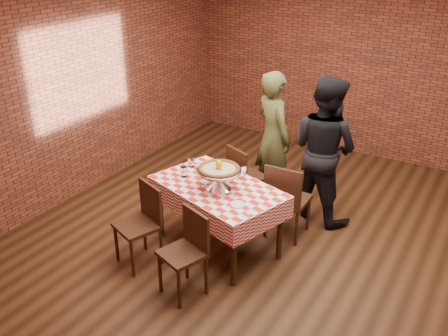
{
  "coord_description": "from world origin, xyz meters",
  "views": [
    {
      "loc": [
        1.96,
        -4.3,
        3.18
      ],
      "look_at": [
        -0.45,
        -0.31,
        0.95
      ],
      "focal_mm": 39.59,
      "sensor_mm": 36.0,
      "label": 1
    }
  ],
  "objects_px": {
    "diner_olive": "(273,137)",
    "diner_black": "(324,149)",
    "water_glass_right": "(191,162)",
    "chair_far_right": "(288,199)",
    "chair_near_right": "(182,256)",
    "pizza": "(219,169)",
    "chair_near_left": "(137,227)",
    "water_glass_left": "(184,172)",
    "pizza_stand": "(219,179)",
    "table": "(218,217)",
    "chair_far_left": "(247,178)",
    "condiment_caddy": "(241,171)"
  },
  "relations": [
    {
      "from": "pizza",
      "to": "diner_olive",
      "type": "relative_size",
      "value": 0.25
    },
    {
      "from": "chair_near_left",
      "to": "pizza",
      "type": "bearing_deg",
      "value": 67.86
    },
    {
      "from": "table",
      "to": "diner_black",
      "type": "distance_m",
      "value": 1.5
    },
    {
      "from": "condiment_caddy",
      "to": "water_glass_right",
      "type": "bearing_deg",
      "value": -141.02
    },
    {
      "from": "pizza_stand",
      "to": "diner_olive",
      "type": "distance_m",
      "value": 1.39
    },
    {
      "from": "pizza",
      "to": "chair_far_left",
      "type": "xyz_separation_m",
      "value": [
        -0.16,
        0.93,
        -0.55
      ]
    },
    {
      "from": "water_glass_right",
      "to": "chair_far_right",
      "type": "height_order",
      "value": "chair_far_right"
    },
    {
      "from": "table",
      "to": "pizza",
      "type": "xyz_separation_m",
      "value": [
        0.04,
        -0.03,
        0.6
      ]
    },
    {
      "from": "chair_far_right",
      "to": "water_glass_right",
      "type": "bearing_deg",
      "value": 17.83
    },
    {
      "from": "water_glass_right",
      "to": "chair_near_right",
      "type": "xyz_separation_m",
      "value": [
        0.64,
        -1.1,
        -0.39
      ]
    },
    {
      "from": "chair_near_left",
      "to": "chair_far_left",
      "type": "height_order",
      "value": "chair_near_left"
    },
    {
      "from": "pizza_stand",
      "to": "water_glass_right",
      "type": "xyz_separation_m",
      "value": [
        -0.55,
        0.29,
        -0.05
      ]
    },
    {
      "from": "pizza",
      "to": "chair_far_right",
      "type": "distance_m",
      "value": 0.99
    },
    {
      "from": "pizza_stand",
      "to": "water_glass_right",
      "type": "relative_size",
      "value": 4.21
    },
    {
      "from": "chair_near_left",
      "to": "diner_olive",
      "type": "relative_size",
      "value": 0.52
    },
    {
      "from": "pizza",
      "to": "chair_far_right",
      "type": "xyz_separation_m",
      "value": [
        0.51,
        0.67,
        -0.52
      ]
    },
    {
      "from": "pizza_stand",
      "to": "condiment_caddy",
      "type": "bearing_deg",
      "value": 80.07
    },
    {
      "from": "pizza_stand",
      "to": "pizza",
      "type": "bearing_deg",
      "value": 0.0
    },
    {
      "from": "condiment_caddy",
      "to": "chair_near_right",
      "type": "xyz_separation_m",
      "value": [
        0.03,
        -1.16,
        -0.4
      ]
    },
    {
      "from": "table",
      "to": "pizza_stand",
      "type": "distance_m",
      "value": 0.49
    },
    {
      "from": "water_glass_right",
      "to": "chair_far_right",
      "type": "distance_m",
      "value": 1.18
    },
    {
      "from": "pizza_stand",
      "to": "chair_near_left",
      "type": "bearing_deg",
      "value": -132.3
    },
    {
      "from": "chair_near_right",
      "to": "chair_far_left",
      "type": "distance_m",
      "value": 1.76
    },
    {
      "from": "diner_olive",
      "to": "diner_black",
      "type": "relative_size",
      "value": 0.96
    },
    {
      "from": "water_glass_left",
      "to": "diner_olive",
      "type": "bearing_deg",
      "value": 72.9
    },
    {
      "from": "water_glass_right",
      "to": "diner_olive",
      "type": "xyz_separation_m",
      "value": [
        0.5,
        1.1,
        0.03
      ]
    },
    {
      "from": "pizza_stand",
      "to": "chair_near_right",
      "type": "xyz_separation_m",
      "value": [
        0.09,
        -0.81,
        -0.44
      ]
    },
    {
      "from": "water_glass_right",
      "to": "chair_near_right",
      "type": "distance_m",
      "value": 1.33
    },
    {
      "from": "water_glass_left",
      "to": "diner_olive",
      "type": "distance_m",
      "value": 1.42
    },
    {
      "from": "table",
      "to": "water_glass_left",
      "type": "xyz_separation_m",
      "value": [
        -0.44,
        0.0,
        0.44
      ]
    },
    {
      "from": "condiment_caddy",
      "to": "chair_far_right",
      "type": "bearing_deg",
      "value": 68.98
    },
    {
      "from": "chair_near_left",
      "to": "diner_black",
      "type": "relative_size",
      "value": 0.5
    },
    {
      "from": "chair_far_left",
      "to": "chair_near_left",
      "type": "bearing_deg",
      "value": 97.96
    },
    {
      "from": "diner_olive",
      "to": "diner_black",
      "type": "bearing_deg",
      "value": -159.47
    },
    {
      "from": "water_glass_right",
      "to": "chair_far_right",
      "type": "bearing_deg",
      "value": 19.67
    },
    {
      "from": "pizza_stand",
      "to": "chair_near_right",
      "type": "distance_m",
      "value": 0.93
    },
    {
      "from": "table",
      "to": "diner_black",
      "type": "relative_size",
      "value": 0.78
    },
    {
      "from": "diner_black",
      "to": "condiment_caddy",
      "type": "bearing_deg",
      "value": 73.21
    },
    {
      "from": "water_glass_left",
      "to": "chair_near_left",
      "type": "xyz_separation_m",
      "value": [
        -0.12,
        -0.69,
        -0.38
      ]
    },
    {
      "from": "table",
      "to": "water_glass_right",
      "type": "height_order",
      "value": "water_glass_right"
    },
    {
      "from": "pizza",
      "to": "chair_near_left",
      "type": "relative_size",
      "value": 0.49
    },
    {
      "from": "chair_near_left",
      "to": "diner_olive",
      "type": "bearing_deg",
      "value": 95.45
    },
    {
      "from": "condiment_caddy",
      "to": "diner_black",
      "type": "height_order",
      "value": "diner_black"
    },
    {
      "from": "chair_far_right",
      "to": "chair_far_left",
      "type": "bearing_deg",
      "value": -22.97
    },
    {
      "from": "diner_olive",
      "to": "water_glass_left",
      "type": "bearing_deg",
      "value": 103.74
    },
    {
      "from": "table",
      "to": "diner_black",
      "type": "xyz_separation_m",
      "value": [
        0.7,
        1.23,
        0.51
      ]
    },
    {
      "from": "condiment_caddy",
      "to": "table",
      "type": "bearing_deg",
      "value": -74.07
    },
    {
      "from": "pizza",
      "to": "condiment_caddy",
      "type": "relative_size",
      "value": 3.06
    },
    {
      "from": "pizza_stand",
      "to": "water_glass_right",
      "type": "distance_m",
      "value": 0.63
    },
    {
      "from": "pizza",
      "to": "chair_near_right",
      "type": "relative_size",
      "value": 0.5
    }
  ]
}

